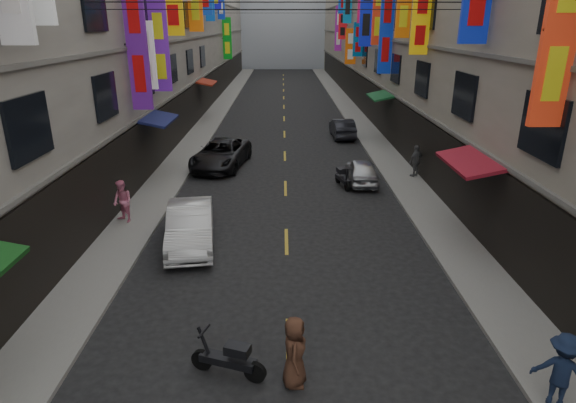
{
  "coord_description": "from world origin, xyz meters",
  "views": [
    {
      "loc": [
        -0.12,
        2.13,
        7.43
      ],
      "look_at": [
        -0.02,
        11.47,
        3.97
      ],
      "focal_mm": 30.0,
      "sensor_mm": 36.0,
      "label": 1
    }
  ],
  "objects_px": {
    "scooter_crossing": "(229,359)",
    "pedestrian_crossing": "(295,352)",
    "pedestrian_rnear": "(562,371)",
    "car_right_mid": "(362,171)",
    "pedestrian_rfar": "(416,161)",
    "car_left_mid": "(190,226)",
    "car_right_far": "(342,128)",
    "car_left_far": "(221,154)",
    "scooter_far_right": "(342,178)",
    "pedestrian_lfar": "(123,201)"
  },
  "relations": [
    {
      "from": "car_left_mid",
      "to": "pedestrian_lfar",
      "type": "distance_m",
      "value": 3.5
    },
    {
      "from": "car_right_mid",
      "to": "pedestrian_rfar",
      "type": "xyz_separation_m",
      "value": [
        2.83,
        0.64,
        0.33
      ]
    },
    {
      "from": "car_right_mid",
      "to": "pedestrian_crossing",
      "type": "relative_size",
      "value": 2.15
    },
    {
      "from": "car_right_far",
      "to": "pedestrian_rnear",
      "type": "distance_m",
      "value": 25.18
    },
    {
      "from": "pedestrian_lfar",
      "to": "car_left_mid",
      "type": "bearing_deg",
      "value": 3.34
    },
    {
      "from": "pedestrian_rnear",
      "to": "car_right_far",
      "type": "bearing_deg",
      "value": -55.41
    },
    {
      "from": "car_left_mid",
      "to": "pedestrian_rfar",
      "type": "xyz_separation_m",
      "value": [
        10.0,
        7.7,
        0.2
      ]
    },
    {
      "from": "scooter_crossing",
      "to": "scooter_far_right",
      "type": "bearing_deg",
      "value": 2.03
    },
    {
      "from": "car_right_mid",
      "to": "pedestrian_lfar",
      "type": "distance_m",
      "value": 11.37
    },
    {
      "from": "car_left_mid",
      "to": "pedestrian_rnear",
      "type": "bearing_deg",
      "value": -50.21
    },
    {
      "from": "scooter_crossing",
      "to": "car_right_far",
      "type": "height_order",
      "value": "car_right_far"
    },
    {
      "from": "pedestrian_lfar",
      "to": "scooter_far_right",
      "type": "bearing_deg",
      "value": 62.43
    },
    {
      "from": "car_right_mid",
      "to": "pedestrian_rfar",
      "type": "distance_m",
      "value": 2.92
    },
    {
      "from": "car_right_far",
      "to": "pedestrian_lfar",
      "type": "distance_m",
      "value": 18.48
    },
    {
      "from": "scooter_crossing",
      "to": "car_right_mid",
      "type": "bearing_deg",
      "value": -1.01
    },
    {
      "from": "car_left_far",
      "to": "pedestrian_lfar",
      "type": "distance_m",
      "value": 8.55
    },
    {
      "from": "car_left_far",
      "to": "pedestrian_lfar",
      "type": "height_order",
      "value": "pedestrian_lfar"
    },
    {
      "from": "car_left_mid",
      "to": "pedestrian_crossing",
      "type": "bearing_deg",
      "value": -71.88
    },
    {
      "from": "pedestrian_crossing",
      "to": "car_left_far",
      "type": "bearing_deg",
      "value": 16.06
    },
    {
      "from": "car_right_far",
      "to": "pedestrian_lfar",
      "type": "height_order",
      "value": "pedestrian_lfar"
    },
    {
      "from": "scooter_far_right",
      "to": "pedestrian_rnear",
      "type": "bearing_deg",
      "value": 87.38
    },
    {
      "from": "car_right_far",
      "to": "pedestrian_rnear",
      "type": "bearing_deg",
      "value": 91.24
    },
    {
      "from": "scooter_far_right",
      "to": "pedestrian_rnear",
      "type": "distance_m",
      "value": 14.62
    },
    {
      "from": "car_right_mid",
      "to": "pedestrian_crossing",
      "type": "height_order",
      "value": "pedestrian_crossing"
    },
    {
      "from": "pedestrian_rnear",
      "to": "pedestrian_crossing",
      "type": "distance_m",
      "value": 5.35
    },
    {
      "from": "scooter_crossing",
      "to": "pedestrian_rnear",
      "type": "distance_m",
      "value": 6.84
    },
    {
      "from": "car_left_mid",
      "to": "car_right_far",
      "type": "bearing_deg",
      "value": 58.59
    },
    {
      "from": "pedestrian_lfar",
      "to": "pedestrian_rnear",
      "type": "xyz_separation_m",
      "value": [
        11.75,
        -9.83,
        -0.0
      ]
    },
    {
      "from": "scooter_crossing",
      "to": "pedestrian_crossing",
      "type": "bearing_deg",
      "value": -81.38
    },
    {
      "from": "car_right_far",
      "to": "pedestrian_crossing",
      "type": "relative_size",
      "value": 2.39
    },
    {
      "from": "car_left_mid",
      "to": "car_right_far",
      "type": "xyz_separation_m",
      "value": [
        7.4,
        17.19,
        -0.08
      ]
    },
    {
      "from": "pedestrian_crossing",
      "to": "car_right_mid",
      "type": "bearing_deg",
      "value": -10.34
    },
    {
      "from": "car_right_far",
      "to": "pedestrian_rnear",
      "type": "relative_size",
      "value": 2.37
    },
    {
      "from": "car_right_mid",
      "to": "pedestrian_rnear",
      "type": "relative_size",
      "value": 2.13
    },
    {
      "from": "car_left_mid",
      "to": "scooter_far_right",
      "type": "bearing_deg",
      "value": 38.11
    },
    {
      "from": "car_left_far",
      "to": "pedestrian_rfar",
      "type": "distance_m",
      "value": 10.35
    },
    {
      "from": "car_right_mid",
      "to": "car_right_far",
      "type": "bearing_deg",
      "value": -88.99
    },
    {
      "from": "car_left_mid",
      "to": "car_right_far",
      "type": "relative_size",
      "value": 1.12
    },
    {
      "from": "car_right_far",
      "to": "pedestrian_crossing",
      "type": "bearing_deg",
      "value": 78.98
    },
    {
      "from": "scooter_crossing",
      "to": "car_left_far",
      "type": "xyz_separation_m",
      "value": [
        -2.17,
        16.8,
        0.29
      ]
    },
    {
      "from": "car_right_far",
      "to": "pedestrian_rnear",
      "type": "xyz_separation_m",
      "value": [
        1.4,
        -25.14,
        0.3
      ]
    },
    {
      "from": "car_left_far",
      "to": "car_right_far",
      "type": "xyz_separation_m",
      "value": [
        7.5,
        7.25,
        -0.08
      ]
    },
    {
      "from": "pedestrian_rnear",
      "to": "scooter_far_right",
      "type": "bearing_deg",
      "value": -48.15
    },
    {
      "from": "car_left_far",
      "to": "pedestrian_rnear",
      "type": "xyz_separation_m",
      "value": [
        8.9,
        -17.89,
        0.22
      ]
    },
    {
      "from": "car_left_far",
      "to": "pedestrian_rfar",
      "type": "relative_size",
      "value": 3.23
    },
    {
      "from": "scooter_far_right",
      "to": "pedestrian_crossing",
      "type": "relative_size",
      "value": 1.07
    },
    {
      "from": "scooter_crossing",
      "to": "car_right_far",
      "type": "relative_size",
      "value": 0.44
    },
    {
      "from": "scooter_far_right",
      "to": "pedestrian_crossing",
      "type": "height_order",
      "value": "pedestrian_crossing"
    },
    {
      "from": "car_right_far",
      "to": "pedestrian_rfar",
      "type": "xyz_separation_m",
      "value": [
        2.6,
        -9.49,
        0.28
      ]
    },
    {
      "from": "scooter_far_right",
      "to": "car_left_far",
      "type": "distance_m",
      "value": 7.18
    }
  ]
}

